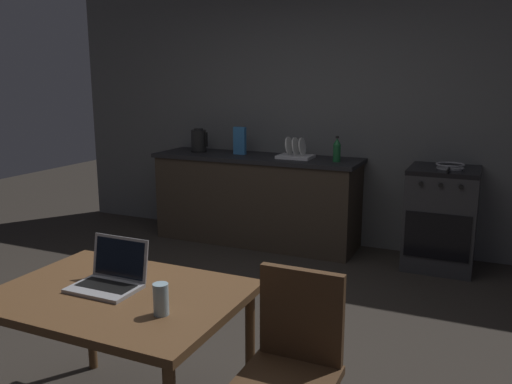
{
  "coord_description": "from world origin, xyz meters",
  "views": [
    {
      "loc": [
        1.67,
        -2.72,
        1.7
      ],
      "look_at": [
        0.07,
        0.82,
        0.86
      ],
      "focal_mm": 37.02,
      "sensor_mm": 36.0,
      "label": 1
    }
  ],
  "objects_px": {
    "laptop": "(109,278)",
    "drinking_glass": "(161,299)",
    "stove_oven": "(441,218)",
    "chair": "(292,361)",
    "dining_table": "(119,306)",
    "frying_pan": "(450,166)",
    "dish_rack": "(295,154)",
    "electric_kettle": "(199,141)",
    "cereal_box": "(240,141)",
    "bottle": "(337,150)"
  },
  "relations": [
    {
      "from": "laptop",
      "to": "drinking_glass",
      "type": "relative_size",
      "value": 2.31
    },
    {
      "from": "stove_oven",
      "to": "chair",
      "type": "xyz_separation_m",
      "value": [
        -0.33,
        -2.97,
        0.06
      ]
    },
    {
      "from": "dining_table",
      "to": "frying_pan",
      "type": "height_order",
      "value": "frying_pan"
    },
    {
      "from": "laptop",
      "to": "frying_pan",
      "type": "bearing_deg",
      "value": 61.89
    },
    {
      "from": "chair",
      "to": "frying_pan",
      "type": "relative_size",
      "value": 2.13
    },
    {
      "from": "stove_oven",
      "to": "chair",
      "type": "distance_m",
      "value": 2.98
    },
    {
      "from": "dish_rack",
      "to": "laptop",
      "type": "bearing_deg",
      "value": -87.03
    },
    {
      "from": "dining_table",
      "to": "electric_kettle",
      "type": "height_order",
      "value": "electric_kettle"
    },
    {
      "from": "dining_table",
      "to": "cereal_box",
      "type": "distance_m",
      "value": 3.21
    },
    {
      "from": "frying_pan",
      "to": "drinking_glass",
      "type": "bearing_deg",
      "value": -106.04
    },
    {
      "from": "dining_table",
      "to": "chair",
      "type": "height_order",
      "value": "chair"
    },
    {
      "from": "cereal_box",
      "to": "dish_rack",
      "type": "xyz_separation_m",
      "value": [
        0.63,
        -0.02,
        -0.1
      ]
    },
    {
      "from": "chair",
      "to": "electric_kettle",
      "type": "xyz_separation_m",
      "value": [
        -2.19,
        2.97,
        0.52
      ]
    },
    {
      "from": "electric_kettle",
      "to": "dish_rack",
      "type": "relative_size",
      "value": 0.74
    },
    {
      "from": "dining_table",
      "to": "frying_pan",
      "type": "xyz_separation_m",
      "value": [
        1.23,
        3.02,
        0.3
      ]
    },
    {
      "from": "bottle",
      "to": "drinking_glass",
      "type": "relative_size",
      "value": 1.76
    },
    {
      "from": "laptop",
      "to": "cereal_box",
      "type": "height_order",
      "value": "cereal_box"
    },
    {
      "from": "dining_table",
      "to": "laptop",
      "type": "relative_size",
      "value": 3.61
    },
    {
      "from": "laptop",
      "to": "drinking_glass",
      "type": "bearing_deg",
      "value": -25.2
    },
    {
      "from": "laptop",
      "to": "cereal_box",
      "type": "distance_m",
      "value": 3.15
    },
    {
      "from": "drinking_glass",
      "to": "frying_pan",
      "type": "bearing_deg",
      "value": 73.96
    },
    {
      "from": "laptop",
      "to": "frying_pan",
      "type": "height_order",
      "value": "frying_pan"
    },
    {
      "from": "chair",
      "to": "frying_pan",
      "type": "xyz_separation_m",
      "value": [
        0.38,
        2.94,
        0.43
      ]
    },
    {
      "from": "dining_table",
      "to": "laptop",
      "type": "distance_m",
      "value": 0.14
    },
    {
      "from": "laptop",
      "to": "electric_kettle",
      "type": "relative_size",
      "value": 1.27
    },
    {
      "from": "laptop",
      "to": "drinking_glass",
      "type": "xyz_separation_m",
      "value": [
        0.4,
        -0.15,
        0.02
      ]
    },
    {
      "from": "stove_oven",
      "to": "electric_kettle",
      "type": "xyz_separation_m",
      "value": [
        -2.52,
        0.0,
        0.58
      ]
    },
    {
      "from": "stove_oven",
      "to": "laptop",
      "type": "bearing_deg",
      "value": -112.61
    },
    {
      "from": "stove_oven",
      "to": "dining_table",
      "type": "height_order",
      "value": "stove_oven"
    },
    {
      "from": "chair",
      "to": "frying_pan",
      "type": "bearing_deg",
      "value": 101.19
    },
    {
      "from": "stove_oven",
      "to": "electric_kettle",
      "type": "distance_m",
      "value": 2.58
    },
    {
      "from": "dining_table",
      "to": "cereal_box",
      "type": "relative_size",
      "value": 4.06
    },
    {
      "from": "electric_kettle",
      "to": "frying_pan",
      "type": "bearing_deg",
      "value": -0.64
    },
    {
      "from": "chair",
      "to": "frying_pan",
      "type": "height_order",
      "value": "frying_pan"
    },
    {
      "from": "drinking_glass",
      "to": "stove_oven",
      "type": "bearing_deg",
      "value": 74.85
    },
    {
      "from": "chair",
      "to": "stove_oven",
      "type": "bearing_deg",
      "value": 102.11
    },
    {
      "from": "dish_rack",
      "to": "electric_kettle",
      "type": "bearing_deg",
      "value": 180.0
    },
    {
      "from": "drinking_glass",
      "to": "dish_rack",
      "type": "relative_size",
      "value": 0.41
    },
    {
      "from": "stove_oven",
      "to": "bottle",
      "type": "bearing_deg",
      "value": -177.21
    },
    {
      "from": "chair",
      "to": "cereal_box",
      "type": "bearing_deg",
      "value": 138.19
    },
    {
      "from": "cereal_box",
      "to": "electric_kettle",
      "type": "bearing_deg",
      "value": -177.62
    },
    {
      "from": "chair",
      "to": "cereal_box",
      "type": "relative_size",
      "value": 3.13
    },
    {
      "from": "chair",
      "to": "electric_kettle",
      "type": "height_order",
      "value": "electric_kettle"
    },
    {
      "from": "drinking_glass",
      "to": "laptop",
      "type": "bearing_deg",
      "value": 159.39
    },
    {
      "from": "stove_oven",
      "to": "electric_kettle",
      "type": "relative_size",
      "value": 3.63
    },
    {
      "from": "laptop",
      "to": "bottle",
      "type": "height_order",
      "value": "bottle"
    },
    {
      "from": "dining_table",
      "to": "electric_kettle",
      "type": "bearing_deg",
      "value": 113.69
    },
    {
      "from": "stove_oven",
      "to": "dish_rack",
      "type": "xyz_separation_m",
      "value": [
        -1.41,
        0.0,
        0.51
      ]
    },
    {
      "from": "chair",
      "to": "dish_rack",
      "type": "bearing_deg",
      "value": 128.47
    },
    {
      "from": "chair",
      "to": "electric_kettle",
      "type": "distance_m",
      "value": 3.72
    }
  ]
}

